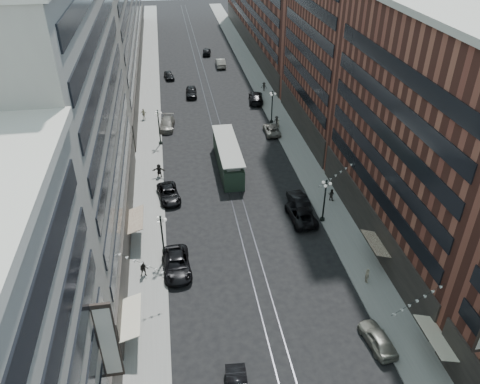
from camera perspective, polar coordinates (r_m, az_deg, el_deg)
ground at (r=77.78m, az=-2.86°, el=7.93°), size 220.00×220.00×0.00m
sidewalk_west at (r=86.66m, az=-10.99°, el=10.10°), size 4.00×180.00×0.15m
sidewalk_east at (r=88.49m, az=3.60°, el=11.11°), size 4.00×180.00×0.15m
rail_west at (r=86.86m, az=-4.10°, el=10.62°), size 0.12×180.00×0.02m
rail_east at (r=86.97m, az=-3.16°, el=10.69°), size 0.12×180.00×0.02m
building_west_mid at (r=48.06m, az=-20.13°, el=7.97°), size 8.00×36.00×28.00m
building_west_far at (r=108.48m, az=-15.07°, el=21.31°), size 8.00×90.00×26.00m
building_east_mid at (r=49.76m, az=21.30°, el=5.99°), size 8.00×30.00×24.00m
lamppost_sw_far at (r=48.32m, az=-9.44°, el=-5.37°), size 1.03×1.14×5.52m
lamppost_sw_mid at (r=71.62m, az=-9.85°, el=7.93°), size 1.03×1.14×5.52m
lamppost_se_far at (r=54.08m, az=10.28°, el=-0.87°), size 1.03×1.14×5.52m
lamppost_se_mid at (r=77.95m, az=3.93°, el=10.43°), size 1.03×1.14×5.52m
streetcar at (r=64.86m, az=-1.49°, el=4.27°), size 2.90×13.09×3.62m
car_2 at (r=48.31m, az=-7.70°, el=-8.72°), size 2.95×5.94×1.62m
car_4 at (r=43.02m, az=16.46°, el=-16.76°), size 2.29×4.63×1.52m
pedestrian_2 at (r=47.98m, az=-11.65°, el=-9.19°), size 0.86×0.49×1.75m
pedestrian_4 at (r=48.04m, az=15.24°, el=-9.79°), size 0.61×1.04×1.67m
car_7 at (r=59.20m, az=-8.68°, el=-0.21°), size 3.16×5.60×1.47m
car_8 at (r=77.77m, az=-8.89°, el=8.21°), size 2.88×5.73×1.60m
car_9 at (r=100.42m, az=-8.65°, el=13.87°), size 2.29×4.46×1.45m
car_10 at (r=57.33m, az=7.20°, el=-1.14°), size 2.03×5.24×1.70m
car_11 at (r=75.33m, az=3.89°, el=7.61°), size 2.43×5.01×1.37m
car_12 at (r=87.53m, az=1.95°, el=11.49°), size 3.30×6.41×1.78m
car_13 at (r=90.52m, az=-5.97°, el=12.04°), size 2.24×5.10×1.71m
car_14 at (r=107.00m, az=-2.39°, el=15.47°), size 1.95×5.44×1.78m
pedestrian_5 at (r=63.68m, az=-9.84°, el=2.60°), size 1.84×0.84×1.91m
pedestrian_6 at (r=81.42m, az=-11.65°, el=9.30°), size 1.21×0.79×1.89m
pedestrian_7 at (r=59.09m, az=11.06°, el=-0.31°), size 0.87×0.81×1.59m
pedestrian_8 at (r=76.57m, az=4.67°, el=8.27°), size 0.74×0.71×1.70m
pedestrian_9 at (r=92.34m, az=2.93°, el=12.70°), size 1.21×0.86×1.73m
car_extra_0 at (r=55.28m, az=7.45°, el=-2.63°), size 2.99×6.00×1.63m
car_extra_1 at (r=48.33m, az=-8.19°, el=-8.91°), size 2.20×4.95×1.41m
car_extra_2 at (r=115.85m, az=-4.08°, el=16.71°), size 2.47×4.82×1.57m
pedestrian_extra_0 at (r=77.59m, az=4.49°, el=8.63°), size 1.02×1.18×1.73m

